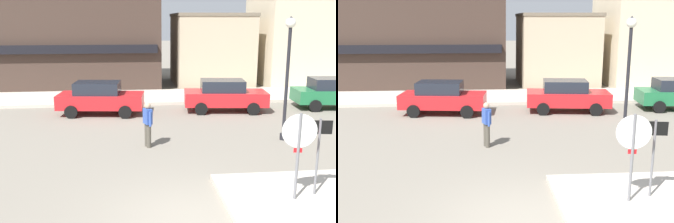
% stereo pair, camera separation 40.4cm
% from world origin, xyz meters
% --- Properties ---
extents(ground_plane, '(160.00, 160.00, 0.00)m').
position_xyz_m(ground_plane, '(0.00, 0.00, 0.00)').
color(ground_plane, gray).
extents(kerb_far, '(80.00, 4.00, 0.15)m').
position_xyz_m(kerb_far, '(0.00, 14.43, 0.07)').
color(kerb_far, beige).
rests_on(kerb_far, ground).
extents(stop_sign, '(0.81, 0.14, 2.30)m').
position_xyz_m(stop_sign, '(2.59, 0.60, 1.52)').
color(stop_sign, slate).
rests_on(stop_sign, ground).
extents(one_way_sign, '(0.60, 0.10, 2.10)m').
position_xyz_m(one_way_sign, '(3.21, 0.82, 1.33)').
color(one_way_sign, slate).
rests_on(one_way_sign, ground).
extents(lamp_post, '(0.36, 0.36, 4.54)m').
position_xyz_m(lamp_post, '(4.41, 5.79, 2.96)').
color(lamp_post, black).
rests_on(lamp_post, ground).
extents(parked_car_nearest, '(4.17, 2.23, 1.56)m').
position_xyz_m(parked_car_nearest, '(-2.68, 10.70, 0.81)').
color(parked_car_nearest, red).
rests_on(parked_car_nearest, ground).
extents(parked_car_second, '(4.17, 2.22, 1.56)m').
position_xyz_m(parked_car_second, '(3.36, 10.72, 0.81)').
color(parked_car_second, red).
rests_on(parked_car_second, ground).
extents(pedestrian_crossing_near, '(0.33, 0.55, 1.61)m').
position_xyz_m(pedestrian_crossing_near, '(-0.71, 5.47, 0.87)').
color(pedestrian_crossing_near, '#4C473D').
rests_on(pedestrian_crossing_near, ground).
extents(building_corner_shop, '(11.02, 8.54, 6.75)m').
position_xyz_m(building_corner_shop, '(-4.57, 20.45, 3.38)').
color(building_corner_shop, '#3D2D26').
rests_on(building_corner_shop, ground).
extents(building_storefront_left_near, '(5.24, 5.32, 4.86)m').
position_xyz_m(building_storefront_left_near, '(4.53, 19.57, 2.43)').
color(building_storefront_left_near, tan).
rests_on(building_storefront_left_near, ground).
extents(building_storefront_left_mid, '(8.99, 6.29, 6.53)m').
position_xyz_m(building_storefront_left_mid, '(12.29, 19.52, 3.27)').
color(building_storefront_left_mid, beige).
rests_on(building_storefront_left_mid, ground).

